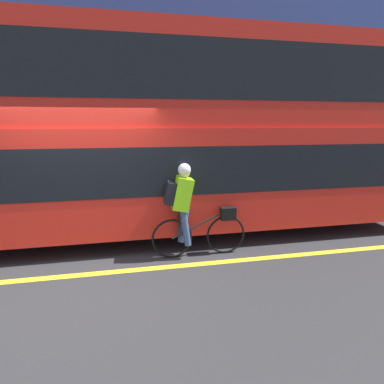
% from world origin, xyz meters
% --- Properties ---
extents(ground_plane, '(80.00, 80.00, 0.00)m').
position_xyz_m(ground_plane, '(0.00, 0.00, 0.00)').
color(ground_plane, '#2D2D30').
extents(road_center_line, '(50.00, 0.14, 0.01)m').
position_xyz_m(road_center_line, '(0.00, -0.17, 0.00)').
color(road_center_line, yellow).
rests_on(road_center_line, ground_plane).
extents(sidewalk_curb, '(60.00, 2.58, 0.15)m').
position_xyz_m(sidewalk_curb, '(0.00, 5.02, 0.07)').
color(sidewalk_curb, gray).
rests_on(sidewalk_curb, ground_plane).
extents(building_facade, '(60.00, 0.30, 9.25)m').
position_xyz_m(building_facade, '(0.00, 6.46, 4.62)').
color(building_facade, '#33478C').
rests_on(building_facade, ground_plane).
extents(bus, '(9.31, 2.48, 3.87)m').
position_xyz_m(bus, '(1.89, 1.54, 2.15)').
color(bus, black).
rests_on(bus, ground_plane).
extents(cyclist_on_bike, '(1.65, 0.32, 1.63)m').
position_xyz_m(cyclist_on_bike, '(1.73, 0.17, 0.88)').
color(cyclist_on_bike, black).
rests_on(cyclist_on_bike, ground_plane).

